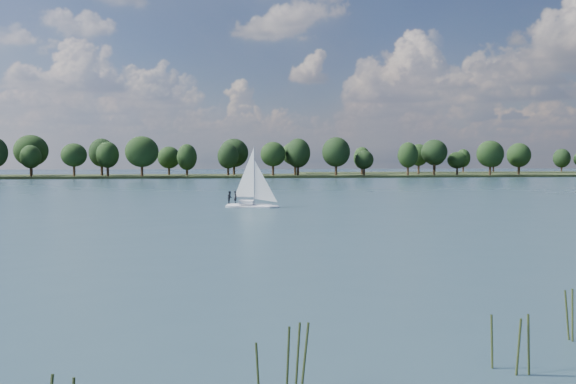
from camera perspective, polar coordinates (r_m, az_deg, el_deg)
name	(u,v)px	position (r m, az deg, el deg)	size (l,w,h in m)	color
ground	(187,191)	(123.92, -9.00, 0.07)	(700.00, 700.00, 0.00)	#233342
far_shore	(187,177)	(235.85, -8.93, 1.32)	(660.00, 40.00, 1.50)	black
far_shore_back	(528,173)	(325.66, 20.52, 1.56)	(220.00, 30.00, 1.40)	black
sailboat	(249,190)	(78.95, -3.48, 0.20)	(6.23, 3.49, 7.91)	silver
treeline	(154,155)	(232.15, -11.79, 3.21)	(562.89, 73.71, 17.97)	black
reeds	(172,380)	(15.09, -10.25, -16.10)	(59.80, 11.19, 1.97)	#283316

